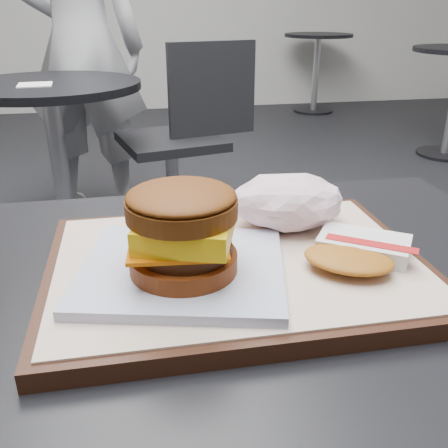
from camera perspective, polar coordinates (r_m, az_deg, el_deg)
customer_table at (r=0.60m, az=-2.53°, el=-23.96°), size 0.80×0.60×0.77m
serving_tray at (r=0.51m, az=1.46°, el=-4.94°), size 0.38×0.28×0.02m
breakfast_sandwich at (r=0.46m, az=-4.71°, el=-1.83°), size 0.22×0.21×0.09m
hash_brown at (r=0.52m, az=14.96°, el=-3.03°), size 0.14×0.13×0.02m
crumpled_wrapper at (r=0.58m, az=7.32°, el=2.57°), size 0.13×0.10×0.06m
neighbor_table at (r=2.12m, az=-18.72°, el=9.77°), size 0.70×0.70×0.75m
napkin at (r=2.02m, az=-20.80°, el=14.67°), size 0.13×0.13×0.00m
neighbor_chair at (r=2.27m, az=-4.41°, el=10.75°), size 0.64×0.51×0.88m
patron at (r=2.63m, az=-16.06°, el=18.98°), size 0.69×0.55×1.67m
bg_table_far at (r=5.26m, az=10.60°, el=18.56°), size 0.66×0.66×0.75m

